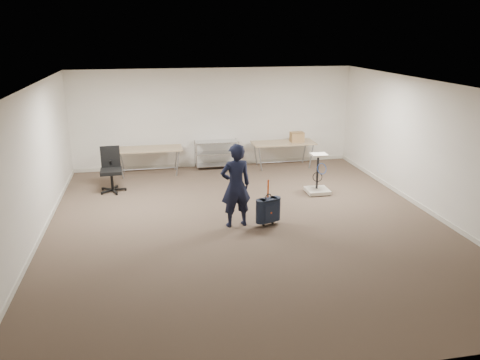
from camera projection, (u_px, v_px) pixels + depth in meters
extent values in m
plane|color=#4B3D2D|center=(247.00, 224.00, 9.57)|extent=(9.00, 9.00, 0.00)
plane|color=silver|center=(215.00, 118.00, 13.34)|extent=(8.00, 0.00, 8.00)
plane|color=silver|center=(335.00, 267.00, 4.93)|extent=(8.00, 0.00, 8.00)
plane|color=silver|center=(30.00, 169.00, 8.40)|extent=(0.00, 9.00, 9.00)
plane|color=silver|center=(432.00, 149.00, 9.87)|extent=(0.00, 9.00, 9.00)
plane|color=silver|center=(248.00, 86.00, 8.71)|extent=(8.00, 8.00, 0.00)
cube|color=beige|center=(215.00, 164.00, 13.75)|extent=(8.00, 0.02, 0.10)
cube|color=beige|center=(40.00, 238.00, 8.82)|extent=(0.02, 9.00, 0.10)
cube|color=beige|center=(424.00, 208.00, 10.28)|extent=(0.02, 9.00, 0.10)
cube|color=#9F8961|center=(149.00, 149.00, 12.69)|extent=(1.80, 0.75, 0.03)
cylinder|color=gray|center=(150.00, 169.00, 12.86)|extent=(1.50, 0.02, 0.02)
cylinder|color=gray|center=(121.00, 166.00, 12.38)|extent=(0.13, 0.04, 0.69)
cylinder|color=gray|center=(178.00, 163.00, 12.66)|extent=(0.13, 0.04, 0.69)
cylinder|color=gray|center=(122.00, 160.00, 12.95)|extent=(0.13, 0.04, 0.69)
cylinder|color=gray|center=(176.00, 158.00, 13.22)|extent=(0.13, 0.04, 0.69)
cube|color=#9F8961|center=(283.00, 143.00, 13.39)|extent=(1.80, 0.75, 0.03)
cylinder|color=gray|center=(283.00, 162.00, 13.56)|extent=(1.50, 0.02, 0.02)
cylinder|color=gray|center=(260.00, 159.00, 13.08)|extent=(0.13, 0.04, 0.69)
cylinder|color=gray|center=(311.00, 156.00, 13.36)|extent=(0.13, 0.04, 0.69)
cylinder|color=gray|center=(255.00, 154.00, 13.64)|extent=(0.13, 0.04, 0.69)
cylinder|color=gray|center=(304.00, 151.00, 13.92)|extent=(0.13, 0.04, 0.69)
cylinder|color=silver|center=(197.00, 157.00, 13.05)|extent=(0.02, 0.02, 0.80)
cylinder|color=silver|center=(239.00, 155.00, 13.27)|extent=(0.02, 0.02, 0.80)
cylinder|color=silver|center=(195.00, 154.00, 13.47)|extent=(0.02, 0.02, 0.80)
cylinder|color=silver|center=(236.00, 152.00, 13.69)|extent=(0.02, 0.02, 0.80)
cube|color=silver|center=(217.00, 165.00, 13.46)|extent=(1.20, 0.45, 0.02)
cube|color=silver|center=(217.00, 153.00, 13.35)|extent=(1.20, 0.45, 0.02)
cube|color=silver|center=(216.00, 141.00, 13.25)|extent=(1.20, 0.45, 0.01)
imported|color=black|center=(236.00, 186.00, 9.25)|extent=(0.67, 0.49, 1.71)
cube|color=black|center=(268.00, 210.00, 9.42)|extent=(0.40, 0.30, 0.48)
cube|color=black|center=(267.00, 221.00, 9.51)|extent=(0.35, 0.23, 0.03)
cylinder|color=black|center=(263.00, 225.00, 9.46)|extent=(0.04, 0.07, 0.06)
cylinder|color=black|center=(272.00, 223.00, 9.56)|extent=(0.04, 0.07, 0.06)
torus|color=black|center=(268.00, 197.00, 9.33)|extent=(0.15, 0.07, 0.15)
cube|color=#FF4A0D|center=(268.00, 189.00, 9.30)|extent=(0.03, 0.02, 0.37)
cylinder|color=black|center=(113.00, 190.00, 11.50)|extent=(0.66, 0.66, 0.10)
cylinder|color=black|center=(112.00, 181.00, 11.43)|extent=(0.07, 0.07, 0.44)
cube|color=black|center=(111.00, 171.00, 11.36)|extent=(0.53, 0.53, 0.09)
cube|color=black|center=(110.00, 157.00, 11.49)|extent=(0.47, 0.08, 0.53)
cube|color=silver|center=(317.00, 191.00, 11.38)|extent=(0.54, 0.54, 0.09)
cylinder|color=black|center=(312.00, 196.00, 11.15)|extent=(0.06, 0.06, 0.04)
cylinder|color=black|center=(317.00, 171.00, 11.28)|extent=(0.05, 0.05, 0.86)
cube|color=silver|center=(319.00, 155.00, 11.10)|extent=(0.38, 0.33, 0.04)
torus|color=blue|center=(322.00, 169.00, 11.13)|extent=(0.28, 0.11, 0.26)
cube|color=olive|center=(297.00, 137.00, 13.41)|extent=(0.37, 0.28, 0.28)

